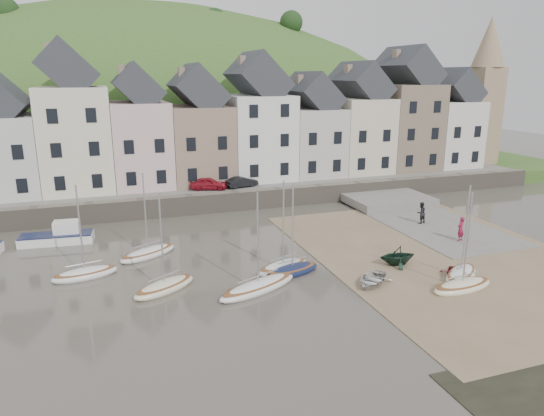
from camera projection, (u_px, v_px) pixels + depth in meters
name	position (u px, v px, depth m)	size (l,w,h in m)	color
ground	(302.00, 275.00, 31.95)	(160.00, 160.00, 0.00)	#4D473D
quay_land	(204.00, 174.00, 60.96)	(90.00, 30.00, 1.50)	#3B5D25
quay_street	(226.00, 187.00, 50.25)	(70.00, 7.00, 0.10)	slate
seawall	(235.00, 201.00, 47.23)	(70.00, 1.20, 1.80)	slate
beach	(443.00, 255.00, 35.40)	(18.00, 26.00, 0.06)	#786449
slipway	(423.00, 220.00, 43.95)	(8.00, 18.00, 0.12)	slate
hillside	(150.00, 248.00, 89.84)	(134.40, 84.00, 84.00)	#3B5D25
townhouse_terrace	(233.00, 126.00, 52.49)	(61.05, 8.00, 13.93)	white
church_spire	(485.00, 87.00, 61.82)	(4.00, 4.00, 18.00)	#997F60
sailboat_0	(85.00, 274.00, 31.57)	(4.35, 2.39, 6.32)	white
sailboat_1	(148.00, 253.00, 35.24)	(4.69, 3.61, 6.32)	white
sailboat_2	(164.00, 287.00, 29.64)	(4.46, 3.48, 6.32)	beige
sailboat_3	(283.00, 267.00, 32.70)	(4.28, 2.88, 6.32)	white
sailboat_4	(258.00, 287.00, 29.63)	(5.87, 3.65, 6.32)	white
sailboat_5	(292.00, 270.00, 32.15)	(4.30, 2.54, 6.32)	#151E42
sailboat_6	(461.00, 274.00, 31.48)	(4.14, 3.53, 6.32)	white
sailboat_7	(462.00, 286.00, 29.75)	(4.50, 2.02, 6.32)	beige
motorboat_2	(59.00, 236.00, 37.96)	(5.51, 2.25, 1.70)	white
rowboat_white	(372.00, 280.00, 30.37)	(2.09, 2.92, 0.61)	beige
rowboat_green	(397.00, 255.00, 33.43)	(2.19, 2.54, 1.34)	black
rowboat_red	(458.00, 276.00, 30.89)	(2.11, 2.96, 0.61)	maroon
person_red	(461.00, 229.00, 38.01)	(0.70, 0.46, 1.93)	maroon
person_dark	(421.00, 213.00, 42.56)	(0.91, 0.71, 1.86)	black
car_left	(209.00, 183.00, 48.55)	(1.46, 3.63, 1.24)	maroon
car_right	(242.00, 182.00, 49.64)	(1.14, 3.28, 1.08)	black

